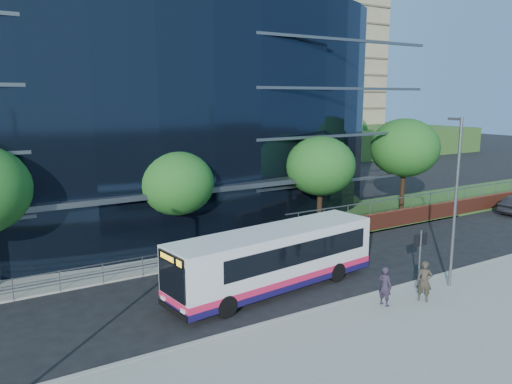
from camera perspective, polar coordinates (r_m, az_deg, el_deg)
ground at (r=23.39m, az=7.53°, el=-12.01°), size 200.00×200.00×0.00m
pavement_near at (r=20.10m, az=16.88°, el=-16.16°), size 80.00×8.00×0.15m
kerb at (r=22.66m, az=9.16°, el=-12.62°), size 80.00×0.25×0.16m
yellow_line_outer at (r=22.82m, az=8.82°, el=-12.63°), size 80.00×0.08×0.01m
yellow_line_inner at (r=22.93m, az=8.58°, el=-12.51°), size 80.00×0.08×0.01m
far_forecourt at (r=30.09m, az=-15.26°, el=-6.96°), size 50.00×8.00×0.10m
grass_verge at (r=47.61m, az=21.87°, el=-0.84°), size 36.00×8.00×0.12m
glass_office at (r=38.76m, az=-17.15°, el=8.81°), size 44.00×23.10×16.00m
retaining_wall at (r=42.20m, az=22.66°, el=-1.55°), size 34.00×0.40×2.11m
guard_railings at (r=25.69m, az=-17.11°, el=-8.34°), size 24.00×0.05×1.10m
apartment_block at (r=86.89m, az=0.30°, el=12.19°), size 60.00×42.00×30.00m
street_sign at (r=24.62m, az=18.25°, el=-5.99°), size 0.85×0.09×2.80m
tree_far_b at (r=28.67m, az=-9.07°, el=0.99°), size 4.29×4.29×6.05m
tree_far_c at (r=33.28m, az=7.39°, el=2.95°), size 4.62×4.62×6.51m
tree_far_d at (r=40.10m, az=16.62°, el=4.86°), size 5.28×5.28×7.44m
tree_dist_e at (r=68.21m, az=2.20°, el=7.03°), size 4.62×4.62×6.51m
tree_dist_f at (r=79.68m, az=11.09°, el=7.15°), size 4.29×4.29×6.05m
streetlight_east at (r=24.88m, az=21.83°, el=-0.62°), size 0.15×0.77×8.00m
city_bus at (r=23.75m, az=2.27°, el=-7.55°), size 11.07×3.73×2.94m
pedestrian at (r=22.56m, az=14.53°, el=-10.36°), size 0.49×0.68×1.75m
pedestrian_b at (r=23.48m, az=18.69°, el=-9.64°), size 0.73×0.80×1.82m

